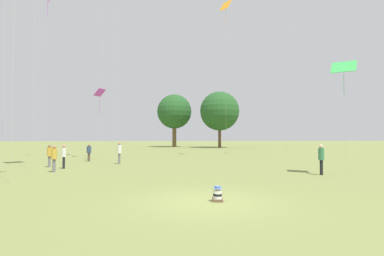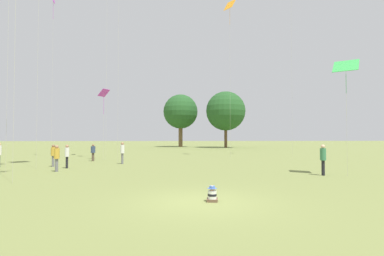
{
  "view_description": "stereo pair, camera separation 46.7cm",
  "coord_description": "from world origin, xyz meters",
  "px_view_note": "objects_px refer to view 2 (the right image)",
  "views": [
    {
      "loc": [
        -1.46,
        -10.06,
        2.2
      ],
      "look_at": [
        0.11,
        6.66,
        2.7
      ],
      "focal_mm": 28.0,
      "sensor_mm": 36.0,
      "label": 1
    },
    {
      "loc": [
        -0.99,
        -10.1,
        2.2
      ],
      "look_at": [
        0.11,
        6.66,
        2.7
      ],
      "focal_mm": 28.0,
      "sensor_mm": 36.0,
      "label": 2
    }
  ],
  "objects_px": {
    "kite_4": "(230,9)",
    "kite_8": "(104,95)",
    "distant_tree_0": "(181,112)",
    "person_standing_2": "(93,151)",
    "person_standing_3": "(67,154)",
    "person_standing_4": "(323,157)",
    "kite_1": "(346,67)",
    "seated_toddler": "(212,195)",
    "distant_tree_1": "(226,111)",
    "person_standing_5": "(53,153)",
    "kite_2": "(53,11)",
    "person_standing_6": "(57,156)",
    "person_standing_1": "(122,151)"
  },
  "relations": [
    {
      "from": "person_standing_5",
      "to": "kite_8",
      "type": "relative_size",
      "value": 0.24
    },
    {
      "from": "person_standing_1",
      "to": "kite_8",
      "type": "bearing_deg",
      "value": -54.66
    },
    {
      "from": "person_standing_4",
      "to": "kite_4",
      "type": "height_order",
      "value": "kite_4"
    },
    {
      "from": "person_standing_4",
      "to": "kite_2",
      "type": "height_order",
      "value": "kite_2"
    },
    {
      "from": "kite_1",
      "to": "kite_4",
      "type": "bearing_deg",
      "value": -176.64
    },
    {
      "from": "kite_4",
      "to": "person_standing_2",
      "type": "bearing_deg",
      "value": -61.71
    },
    {
      "from": "person_standing_2",
      "to": "seated_toddler",
      "type": "bearing_deg",
      "value": -68.38
    },
    {
      "from": "person_standing_4",
      "to": "kite_8",
      "type": "xyz_separation_m",
      "value": [
        -15.05,
        11.93,
        5.11
      ]
    },
    {
      "from": "person_standing_1",
      "to": "kite_1",
      "type": "distance_m",
      "value": 17.04
    },
    {
      "from": "person_standing_1",
      "to": "person_standing_6",
      "type": "relative_size",
      "value": 1.06
    },
    {
      "from": "person_standing_5",
      "to": "kite_2",
      "type": "height_order",
      "value": "kite_2"
    },
    {
      "from": "person_standing_5",
      "to": "kite_2",
      "type": "relative_size",
      "value": 0.1
    },
    {
      "from": "person_standing_1",
      "to": "kite_4",
      "type": "height_order",
      "value": "kite_4"
    },
    {
      "from": "person_standing_2",
      "to": "kite_4",
      "type": "xyz_separation_m",
      "value": [
        13.46,
        4.33,
        15.32
      ]
    },
    {
      "from": "person_standing_1",
      "to": "person_standing_3",
      "type": "distance_m",
      "value": 4.59
    },
    {
      "from": "person_standing_6",
      "to": "person_standing_3",
      "type": "bearing_deg",
      "value": 141.76
    },
    {
      "from": "kite_1",
      "to": "kite_8",
      "type": "relative_size",
      "value": 0.99
    },
    {
      "from": "kite_4",
      "to": "kite_8",
      "type": "xyz_separation_m",
      "value": [
        -12.72,
        -3.55,
        -10.04
      ]
    },
    {
      "from": "kite_1",
      "to": "distant_tree_1",
      "type": "xyz_separation_m",
      "value": [
        1.09,
        44.12,
        1.33
      ]
    },
    {
      "from": "kite_1",
      "to": "person_standing_4",
      "type": "bearing_deg",
      "value": -121.51
    },
    {
      "from": "person_standing_4",
      "to": "person_standing_6",
      "type": "distance_m",
      "value": 16.16
    },
    {
      "from": "kite_2",
      "to": "person_standing_3",
      "type": "bearing_deg",
      "value": -114.72
    },
    {
      "from": "person_standing_3",
      "to": "kite_1",
      "type": "relative_size",
      "value": 0.25
    },
    {
      "from": "person_standing_5",
      "to": "person_standing_6",
      "type": "distance_m",
      "value": 3.59
    },
    {
      "from": "kite_2",
      "to": "person_standing_5",
      "type": "bearing_deg",
      "value": -118.79
    },
    {
      "from": "person_standing_2",
      "to": "distant_tree_0",
      "type": "xyz_separation_m",
      "value": [
        8.98,
        38.02,
        6.85
      ]
    },
    {
      "from": "person_standing_3",
      "to": "kite_1",
      "type": "xyz_separation_m",
      "value": [
        17.12,
        -5.43,
        5.13
      ]
    },
    {
      "from": "kite_8",
      "to": "distant_tree_1",
      "type": "xyz_separation_m",
      "value": [
        17.29,
        31.71,
        1.29
      ]
    },
    {
      "from": "person_standing_4",
      "to": "distant_tree_1",
      "type": "height_order",
      "value": "distant_tree_1"
    },
    {
      "from": "seated_toddler",
      "to": "distant_tree_1",
      "type": "height_order",
      "value": "distant_tree_1"
    },
    {
      "from": "distant_tree_0",
      "to": "person_standing_2",
      "type": "bearing_deg",
      "value": -103.3
    },
    {
      "from": "person_standing_3",
      "to": "person_standing_4",
      "type": "relative_size",
      "value": 0.94
    },
    {
      "from": "kite_4",
      "to": "person_standing_3",
      "type": "bearing_deg",
      "value": -41.89
    },
    {
      "from": "seated_toddler",
      "to": "person_standing_1",
      "type": "relative_size",
      "value": 0.31
    },
    {
      "from": "person_standing_1",
      "to": "person_standing_5",
      "type": "relative_size",
      "value": 1.08
    },
    {
      "from": "person_standing_5",
      "to": "kite_2",
      "type": "distance_m",
      "value": 17.77
    },
    {
      "from": "person_standing_1",
      "to": "kite_1",
      "type": "relative_size",
      "value": 0.27
    },
    {
      "from": "kite_4",
      "to": "person_standing_6",
      "type": "bearing_deg",
      "value": -36.66
    },
    {
      "from": "seated_toddler",
      "to": "person_standing_6",
      "type": "relative_size",
      "value": 0.32
    },
    {
      "from": "person_standing_1",
      "to": "person_standing_4",
      "type": "relative_size",
      "value": 1.01
    },
    {
      "from": "person_standing_2",
      "to": "person_standing_5",
      "type": "distance_m",
      "value": 5.25
    },
    {
      "from": "kite_8",
      "to": "kite_4",
      "type": "bearing_deg",
      "value": -179.48
    },
    {
      "from": "kite_4",
      "to": "kite_8",
      "type": "bearing_deg",
      "value": -63.94
    },
    {
      "from": "kite_1",
      "to": "seated_toddler",
      "type": "bearing_deg",
      "value": -63.56
    },
    {
      "from": "kite_2",
      "to": "kite_8",
      "type": "relative_size",
      "value": 2.57
    },
    {
      "from": "seated_toddler",
      "to": "kite_2",
      "type": "bearing_deg",
      "value": 132.18
    },
    {
      "from": "seated_toddler",
      "to": "kite_1",
      "type": "height_order",
      "value": "kite_1"
    },
    {
      "from": "person_standing_5",
      "to": "person_standing_2",
      "type": "bearing_deg",
      "value": 38.42
    },
    {
      "from": "person_standing_5",
      "to": "distant_tree_0",
      "type": "xyz_separation_m",
      "value": [
        10.57,
        43.02,
        6.77
      ]
    },
    {
      "from": "person_standing_1",
      "to": "person_standing_5",
      "type": "distance_m",
      "value": 5.12
    }
  ]
}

